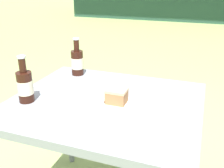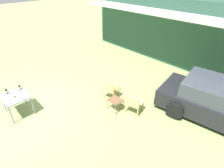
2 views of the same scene
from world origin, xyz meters
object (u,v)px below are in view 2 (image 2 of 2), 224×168
object	(u,v)px
wicker_chair_cushioned	(111,88)
garden_side_table	(116,101)
parked_car	(223,104)
patio_table	(15,98)
cola_bottle_far	(7,91)
cake_on_plate	(14,96)
wicker_chair_plain	(134,102)
cola_bottle_near	(20,87)

from	to	relation	value
wicker_chair_cushioned	garden_side_table	xyz separation A→B (m)	(0.67, -0.39, -0.06)
parked_car	patio_table	size ratio (longest dim) A/B	4.84
garden_side_table	cola_bottle_far	size ratio (longest dim) A/B	2.06
patio_table	cake_on_plate	size ratio (longest dim) A/B	4.52
wicker_chair_plain	cola_bottle_near	world-z (taller)	cola_bottle_near
cake_on_plate	cola_bottle_far	bearing A→B (deg)	-164.48
cola_bottle_far	garden_side_table	bearing A→B (deg)	46.92
garden_side_table	cake_on_plate	bearing A→B (deg)	-129.39
parked_car	garden_side_table	world-z (taller)	parked_car
wicker_chair_plain	cola_bottle_far	size ratio (longest dim) A/B	3.34
garden_side_table	cola_bottle_near	distance (m)	3.55
cola_bottle_near	garden_side_table	bearing A→B (deg)	42.85
parked_car	wicker_chair_plain	size ratio (longest dim) A/B	5.81
patio_table	cola_bottle_far	bearing A→B (deg)	-159.04
wicker_chair_cushioned	patio_table	bearing A→B (deg)	51.00
cake_on_plate	wicker_chair_plain	bearing A→B (deg)	47.83
garden_side_table	cake_on_plate	world-z (taller)	cake_on_plate
wicker_chair_plain	garden_side_table	world-z (taller)	wicker_chair_plain
wicker_chair_cushioned	patio_table	distance (m)	3.48
garden_side_table	patio_table	bearing A→B (deg)	-130.33
wicker_chair_cushioned	cola_bottle_far	xyz separation A→B (m)	(-1.97, -3.22, 0.38)
garden_side_table	wicker_chair_plain	bearing A→B (deg)	33.23
wicker_chair_cushioned	cola_bottle_near	size ratio (longest dim) A/B	3.34
cola_bottle_far	wicker_chair_cushioned	bearing A→B (deg)	58.49
garden_side_table	patio_table	size ratio (longest dim) A/B	0.52
wicker_chair_plain	cola_bottle_near	size ratio (longest dim) A/B	3.34
garden_side_table	patio_table	distance (m)	3.54
cake_on_plate	wicker_chair_cushioned	bearing A→B (deg)	63.37
wicker_chair_plain	garden_side_table	bearing A→B (deg)	20.53
wicker_chair_cushioned	parked_car	bearing A→B (deg)	-162.61
wicker_chair_plain	cola_bottle_far	bearing A→B (deg)	32.20
parked_car	cola_bottle_near	xyz separation A→B (m)	(-5.41, -4.70, 0.19)
garden_side_table	patio_table	xyz separation A→B (m)	(-2.28, -2.69, 0.29)
parked_car	cola_bottle_far	bearing A→B (deg)	-146.20
parked_car	cola_bottle_far	xyz separation A→B (m)	(-5.47, -5.13, 0.19)
cola_bottle_near	cake_on_plate	bearing A→B (deg)	-41.66
cola_bottle_near	parked_car	bearing A→B (deg)	41.02
parked_car	garden_side_table	bearing A→B (deg)	-150.14
patio_table	cola_bottle_far	world-z (taller)	cola_bottle_far
cola_bottle_near	cola_bottle_far	bearing A→B (deg)	-98.13
wicker_chair_cushioned	wicker_chair_plain	size ratio (longest dim) A/B	1.00
patio_table	cola_bottle_far	size ratio (longest dim) A/B	4.00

